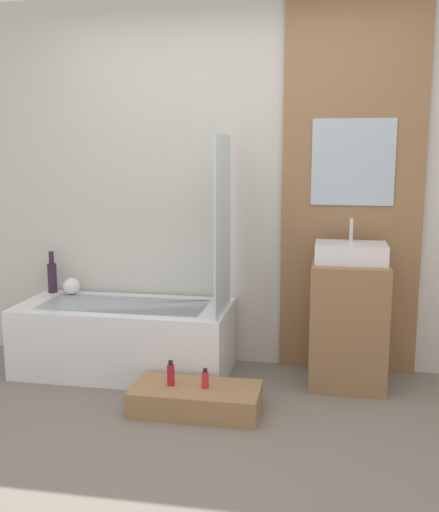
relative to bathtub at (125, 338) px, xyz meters
name	(u,v)px	position (x,y,z in m)	size (l,w,h in m)	color
ground_plane	(180,466)	(0.70, -1.20, -0.24)	(12.00, 12.00, 0.00)	slate
wall_tiled_back	(233,185)	(0.70, 0.38, 1.06)	(4.20, 0.06, 2.60)	beige
wall_wood_accent	(352,185)	(1.53, 0.33, 1.06)	(0.95, 0.04, 2.60)	#8E6642
bathtub	(125,338)	(0.00, 0.00, 0.00)	(1.47, 0.67, 0.48)	white
glass_shower_screen	(223,225)	(0.71, -0.04, 0.82)	(0.01, 0.55, 1.16)	silver
wooden_step_bench	(196,399)	(0.64, -0.56, -0.17)	(0.76, 0.38, 0.15)	#997047
vanity_cabinet	(348,323)	(1.53, 0.07, 0.17)	(0.49, 0.50, 0.82)	#8E6642
sink	(351,253)	(1.53, 0.07, 0.64)	(0.46, 0.31, 0.28)	white
vase_tall_dark	(52,276)	(-0.65, 0.25, 0.37)	(0.07, 0.07, 0.31)	#2D1E33
vase_round_light	(71,286)	(-0.49, 0.22, 0.30)	(0.12, 0.12, 0.12)	silver
bottle_soap_primary	(171,374)	(0.48, -0.56, -0.02)	(0.04, 0.04, 0.15)	#B21928
bottle_soap_secondary	(205,379)	(0.69, -0.56, -0.04)	(0.04, 0.04, 0.12)	red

